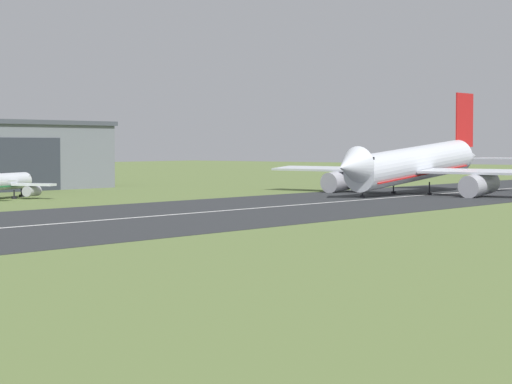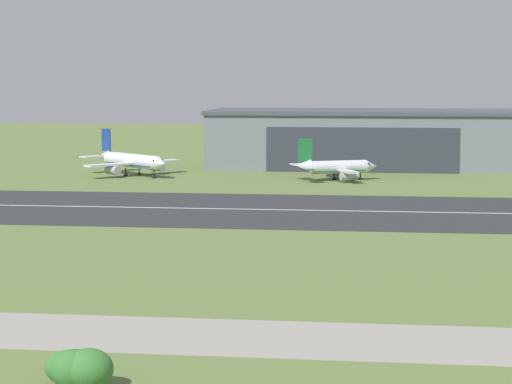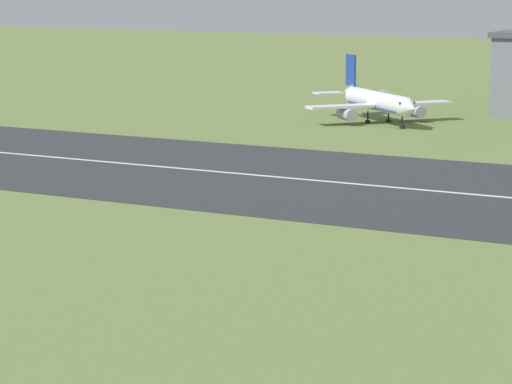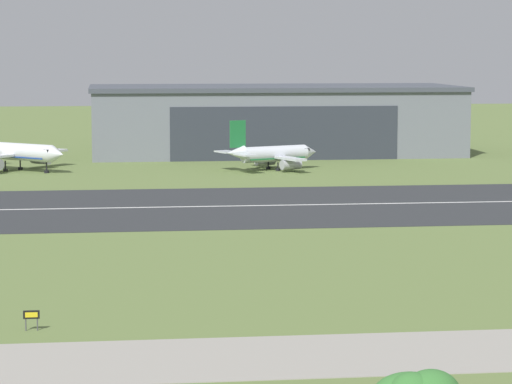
{
  "view_description": "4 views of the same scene",
  "coord_description": "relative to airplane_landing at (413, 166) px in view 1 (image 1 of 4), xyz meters",
  "views": [
    {
      "loc": [
        -66.99,
        14.83,
        9.07
      ],
      "look_at": [
        20.62,
        86.48,
        3.67
      ],
      "focal_mm": 70.0,
      "sensor_mm": 36.0,
      "label": 1
    },
    {
      "loc": [
        44.45,
        -58.41,
        21.77
      ],
      "look_at": [
        26.86,
        82.25,
        5.48
      ],
      "focal_mm": 70.0,
      "sensor_mm": 36.0,
      "label": 2
    },
    {
      "loc": [
        62.65,
        -18.72,
        23.37
      ],
      "look_at": [
        15.29,
        69.34,
        5.21
      ],
      "focal_mm": 85.0,
      "sensor_mm": 36.0,
      "label": 3
    },
    {
      "loc": [
        5.83,
        -58.84,
        21.33
      ],
      "look_at": [
        22.83,
        76.9,
        5.17
      ],
      "focal_mm": 85.0,
      "sensor_mm": 36.0,
      "label": 4
    }
  ],
  "objects": [
    {
      "name": "airplane_landing",
      "position": [
        0.0,
        0.0,
        0.0
      ],
      "size": [
        48.72,
        59.51,
        19.21
      ],
      "color": "silver",
      "rests_on": "ground_plane"
    },
    {
      "name": "runway_centreline",
      "position": [
        -91.57,
        -3.49,
        -5.18
      ],
      "size": [
        415.37,
        0.7,
        0.01
      ],
      "primitive_type": "cube",
      "color": "silver",
      "rests_on": "runway_strip"
    },
    {
      "name": "runway_strip",
      "position": [
        -91.57,
        -3.49,
        -5.21
      ],
      "size": [
        461.52,
        43.21,
        0.06
      ],
      "primitive_type": "cube",
      "color": "#2B2D30",
      "rests_on": "ground_plane"
    },
    {
      "name": "airplane_parked_west",
      "position": [
        -56.26,
        45.3,
        -2.45
      ],
      "size": [
        19.25,
        17.33,
        9.03
      ],
      "color": "silver",
      "rests_on": "ground_plane"
    },
    {
      "name": "ground_plane",
      "position": [
        -91.57,
        -55.52,
        -5.24
      ],
      "size": [
        701.52,
        701.52,
        0.0
      ],
      "primitive_type": "plane",
      "color": "olive"
    }
  ]
}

